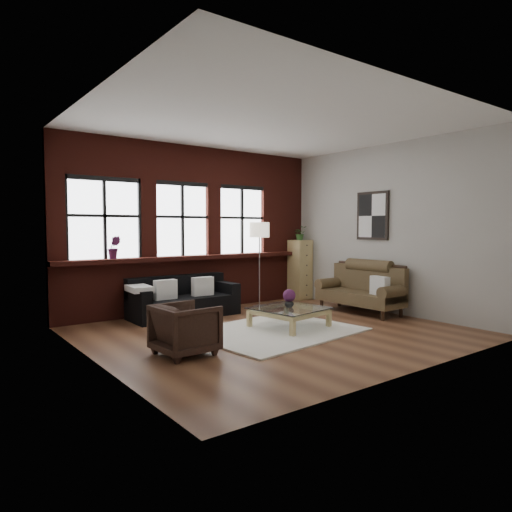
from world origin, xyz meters
TOP-DOWN VIEW (x-y plane):
  - floor at (0.00, 0.00)m, footprint 5.50×5.50m
  - ceiling at (0.00, 0.00)m, footprint 5.50×5.50m
  - wall_back at (0.00, 2.50)m, footprint 5.50×0.00m
  - wall_front at (0.00, -2.50)m, footprint 5.50×0.00m
  - wall_left at (-2.75, 0.00)m, footprint 0.00×5.00m
  - wall_right at (2.75, 0.00)m, footprint 0.00×5.00m
  - brick_backwall at (0.00, 2.44)m, footprint 5.50×0.12m
  - sill_ledge at (0.00, 2.35)m, footprint 5.50×0.30m
  - window_left at (-1.80, 2.45)m, footprint 1.38×0.10m
  - window_mid at (-0.30, 2.45)m, footprint 1.38×0.10m
  - window_right at (1.10, 2.45)m, footprint 1.38×0.10m
  - wall_poster at (2.72, 0.30)m, footprint 0.05×0.74m
  - shag_rug at (-0.01, -0.02)m, footprint 2.68×2.22m
  - dark_sofa at (-0.56, 1.90)m, footprint 1.96×0.79m
  - pillow_a at (-0.97, 1.80)m, footprint 0.40×0.15m
  - pillow_b at (-0.23, 1.80)m, footprint 0.41×0.16m
  - vintage_settee at (2.30, 0.25)m, footprint 0.77×1.74m
  - pillow_settee at (2.22, -0.28)m, footprint 0.20×0.40m
  - armchair at (-1.72, -0.31)m, footprint 0.76×0.74m
  - coffee_table at (0.36, 0.05)m, footprint 1.17×1.17m
  - vase at (0.36, 0.05)m, footprint 0.16×0.16m
  - flowers at (0.36, 0.05)m, footprint 0.20×0.20m
  - drawer_chest at (2.52, 2.17)m, footprint 0.41×0.41m
  - potted_plant_top at (2.52, 2.17)m, footprint 0.36×0.34m
  - floor_lamp at (1.15, 1.88)m, footprint 0.40×0.40m
  - sill_plant at (-1.68, 2.32)m, footprint 0.27×0.25m

SIDE VIEW (x-z plane):
  - floor at x=0.00m, z-range 0.00..0.00m
  - shag_rug at x=-0.01m, z-range 0.00..0.03m
  - coffee_table at x=0.36m, z-range -0.01..0.34m
  - armchair at x=-1.72m, z-range 0.00..0.66m
  - dark_sofa at x=-0.56m, z-range 0.00..0.71m
  - vase at x=0.36m, z-range 0.34..0.49m
  - vintage_settee at x=2.30m, z-range 0.00..0.93m
  - flowers at x=0.36m, z-range 0.43..0.63m
  - pillow_a at x=-0.97m, z-range 0.37..0.71m
  - pillow_b at x=-0.23m, z-range 0.37..0.71m
  - pillow_settee at x=2.22m, z-range 0.41..0.75m
  - drawer_chest at x=2.52m, z-range 0.00..1.34m
  - floor_lamp at x=1.15m, z-range 0.00..1.88m
  - sill_ledge at x=0.00m, z-range 1.00..1.08m
  - sill_plant at x=-1.68m, z-range 1.08..1.48m
  - potted_plant_top at x=2.52m, z-range 1.34..1.65m
  - wall_back at x=0.00m, z-range -1.15..4.35m
  - wall_front at x=0.00m, z-range -1.15..4.35m
  - wall_left at x=-2.75m, z-range -0.90..4.10m
  - wall_right at x=2.75m, z-range -0.90..4.10m
  - brick_backwall at x=0.00m, z-range 0.00..3.20m
  - window_left at x=-1.80m, z-range 1.00..2.50m
  - window_mid at x=-0.30m, z-range 1.00..2.50m
  - window_right at x=1.10m, z-range 1.00..2.50m
  - wall_poster at x=2.72m, z-range 1.38..2.32m
  - ceiling at x=0.00m, z-range 3.20..3.20m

